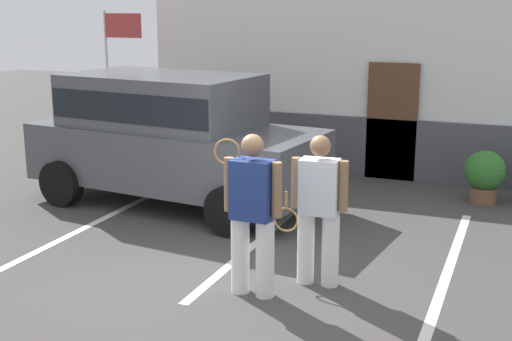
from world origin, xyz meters
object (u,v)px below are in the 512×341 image
at_px(parked_suv, 170,132).
at_px(tennis_player_woman, 318,209).
at_px(potted_plant_by_porch, 485,174).
at_px(flag_pole, 115,60).
at_px(tennis_player_man, 252,213).

relative_size(parked_suv, tennis_player_woman, 2.78).
relative_size(potted_plant_by_porch, flag_pole, 0.28).
height_order(tennis_player_man, potted_plant_by_porch, tennis_player_man).
height_order(potted_plant_by_porch, flag_pole, flag_pole).
bearing_deg(potted_plant_by_porch, tennis_player_woman, -109.98).
xyz_separation_m(tennis_player_man, tennis_player_woman, (0.58, 0.54, -0.05)).
relative_size(tennis_player_woman, potted_plant_by_porch, 2.03).
xyz_separation_m(parked_suv, tennis_player_man, (2.55, -2.85, -0.21)).
bearing_deg(parked_suv, flag_pole, 145.71).
height_order(tennis_player_man, tennis_player_woman, tennis_player_man).
xyz_separation_m(parked_suv, tennis_player_woman, (3.12, -2.30, -0.25)).
bearing_deg(parked_suv, tennis_player_woman, -29.60).
distance_m(tennis_player_woman, potted_plant_by_porch, 4.45).
xyz_separation_m(potted_plant_by_porch, flag_pole, (-6.86, 0.08, 1.60)).
bearing_deg(tennis_player_woman, tennis_player_man, 39.79).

